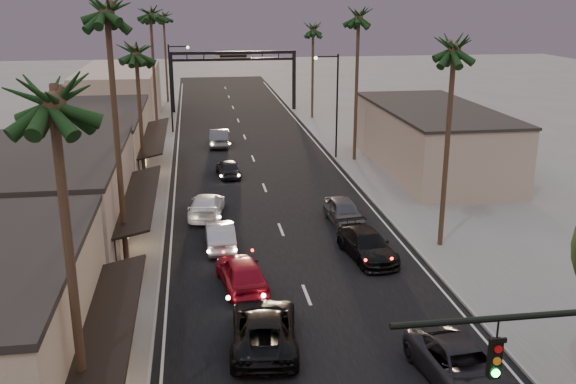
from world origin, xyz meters
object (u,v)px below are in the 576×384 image
object	(u,v)px
streetlight_left	(173,81)
palm_rc	(313,26)
arch	(233,66)
palm_lb	(106,3)
oncoming_red	(242,273)
palm_ld	(150,10)
palm_ra	(455,41)
palm_rb	(359,12)
oncoming_pickup	(264,328)
curbside_black	(367,245)
palm_la	(51,87)
palm_far	(163,14)
curbside_near	(462,367)
streetlight_right	(334,98)
oncoming_silver	(220,235)

from	to	relation	value
streetlight_left	palm_rc	xyz separation A→B (m)	(15.52, 6.00, 5.14)
arch	palm_lb	size ratio (longest dim) A/B	1.00
oncoming_red	palm_lb	bearing A→B (deg)	-25.42
palm_ld	palm_ra	size ratio (longest dim) A/B	1.08
palm_rb	oncoming_red	distance (m)	28.90
palm_rb	oncoming_pickup	bearing A→B (deg)	-110.78
palm_ra	streetlight_left	bearing A→B (deg)	114.54
palm_rb	curbside_black	bearing A→B (deg)	-102.27
curbside_black	streetlight_left	bearing A→B (deg)	99.69
palm_la	palm_far	bearing A→B (deg)	89.75
curbside_near	palm_lb	bearing A→B (deg)	133.34
streetlight_right	oncoming_pickup	size ratio (longest dim) A/B	1.59
palm_ld	curbside_near	xyz separation A→B (m)	(12.92, -44.12, -11.65)
palm_la	curbside_near	world-z (taller)	palm_la
curbside_near	palm_rc	bearing A→B (deg)	79.45
palm_ra	oncoming_red	size ratio (longest dim) A/B	2.72
palm_far	oncoming_pickup	size ratio (longest dim) A/B	2.33
arch	oncoming_silver	xyz separation A→B (m)	(-3.79, -44.29, -4.80)
palm_rc	palm_far	distance (m)	21.97
palm_lb	palm_rc	size ratio (longest dim) A/B	1.25
palm_rc	curbside_near	xyz separation A→B (m)	(-4.28, -53.12, -9.70)
arch	palm_far	size ratio (longest dim) A/B	1.15
palm_lb	curbside_near	xyz separation A→B (m)	(12.92, -11.12, -12.62)
arch	palm_rb	world-z (taller)	palm_rb
oncoming_red	palm_rb	bearing A→B (deg)	-123.67
palm_rb	palm_far	size ratio (longest dim) A/B	1.08
palm_lb	palm_ra	xyz separation A→B (m)	(17.20, 2.00, -1.94)
arch	oncoming_red	bearing A→B (deg)	-93.45
streetlight_right	oncoming_red	distance (m)	27.08
palm_ld	streetlight_left	bearing A→B (deg)	60.75
palm_lb	oncoming_silver	xyz separation A→B (m)	(4.81, 3.71, -12.65)
palm_ld	curbside_black	size ratio (longest dim) A/B	2.74
palm_rb	palm_rc	distance (m)	20.09
arch	oncoming_red	size ratio (longest dim) A/B	3.13
curbside_near	streetlight_right	bearing A→B (deg)	79.71
streetlight_left	palm_ld	distance (m)	7.88
streetlight_right	curbside_black	xyz separation A→B (m)	(-2.88, -21.98, -4.58)
streetlight_right	palm_far	world-z (taller)	palm_far
arch	palm_rc	bearing A→B (deg)	-34.89
palm_lb	oncoming_red	xyz separation A→B (m)	(5.60, -1.79, -12.56)
palm_ra	oncoming_red	xyz separation A→B (m)	(-11.60, -3.79, -10.62)
palm_lb	palm_rb	bearing A→B (deg)	51.98
arch	oncoming_red	distance (m)	50.10
palm_ld	palm_far	bearing A→B (deg)	89.25
palm_la	curbside_black	size ratio (longest dim) A/B	2.55
palm_la	palm_lb	distance (m)	13.14
palm_rc	oncoming_silver	xyz separation A→B (m)	(-12.39, -38.29, -9.74)
streetlight_right	oncoming_silver	distance (m)	22.54
oncoming_silver	streetlight_left	bearing A→B (deg)	-85.66
palm_rb	arch	bearing A→B (deg)	108.30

